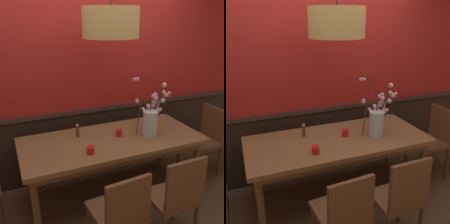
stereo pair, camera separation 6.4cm
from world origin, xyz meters
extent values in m
plane|color=brown|center=(0.00, 0.00, 0.00)|extent=(24.00, 24.00, 0.00)
cube|color=#2D2119|center=(0.00, 0.65, 0.44)|extent=(4.89, 0.12, 0.88)
cube|color=#3E2E24|center=(0.00, 0.64, 0.90)|extent=(4.89, 0.14, 0.05)
cube|color=#B2231E|center=(0.00, 0.65, 1.89)|extent=(4.89, 0.12, 2.01)
cube|color=olive|center=(0.00, 0.00, 0.73)|extent=(1.99, 0.88, 0.05)
cube|color=brown|center=(0.00, 0.00, 0.67)|extent=(1.88, 0.77, 0.08)
cylinder|color=brown|center=(-0.90, -0.35, 0.35)|extent=(0.07, 0.07, 0.71)
cylinder|color=brown|center=(0.90, -0.35, 0.35)|extent=(0.07, 0.07, 0.71)
cylinder|color=brown|center=(-0.90, 0.35, 0.35)|extent=(0.07, 0.07, 0.71)
cylinder|color=brown|center=(0.90, 0.35, 0.35)|extent=(0.07, 0.07, 0.71)
cube|color=brown|center=(-0.30, 0.76, 0.45)|extent=(0.44, 0.41, 0.04)
cube|color=brown|center=(-0.31, 0.93, 0.71)|extent=(0.40, 0.06, 0.47)
cylinder|color=brown|center=(-0.11, 0.60, 0.21)|extent=(0.04, 0.04, 0.43)
cylinder|color=brown|center=(-0.47, 0.58, 0.21)|extent=(0.04, 0.04, 0.43)
cylinder|color=brown|center=(-0.13, 0.93, 0.21)|extent=(0.04, 0.04, 0.43)
cylinder|color=brown|center=(-0.49, 0.92, 0.21)|extent=(0.04, 0.04, 0.43)
cube|color=brown|center=(0.25, -0.79, 0.46)|extent=(0.42, 0.39, 0.04)
cube|color=brown|center=(0.26, -0.96, 0.70)|extent=(0.39, 0.04, 0.45)
cylinder|color=brown|center=(0.07, -0.63, 0.22)|extent=(0.04, 0.04, 0.44)
cylinder|color=brown|center=(0.42, -0.63, 0.22)|extent=(0.04, 0.04, 0.44)
cube|color=brown|center=(1.28, 0.02, 0.46)|extent=(0.43, 0.45, 0.04)
cube|color=brown|center=(1.48, 0.02, 0.70)|extent=(0.04, 0.43, 0.43)
cylinder|color=brown|center=(1.10, -0.17, 0.22)|extent=(0.04, 0.04, 0.44)
cylinder|color=brown|center=(1.11, 0.22, 0.22)|extent=(0.04, 0.04, 0.44)
cylinder|color=brown|center=(1.46, -0.17, 0.22)|extent=(0.04, 0.04, 0.44)
cylinder|color=brown|center=(1.47, 0.21, 0.22)|extent=(0.04, 0.04, 0.44)
cylinder|color=brown|center=(-1.22, 0.20, 0.22)|extent=(0.04, 0.04, 0.44)
cylinder|color=brown|center=(-1.21, -0.15, 0.22)|extent=(0.04, 0.04, 0.44)
cube|color=brown|center=(0.31, 0.81, 0.47)|extent=(0.45, 0.42, 0.04)
cube|color=brown|center=(0.32, 0.99, 0.73)|extent=(0.42, 0.04, 0.48)
cylinder|color=brown|center=(0.50, 0.63, 0.22)|extent=(0.04, 0.04, 0.45)
cylinder|color=brown|center=(0.12, 0.63, 0.22)|extent=(0.04, 0.04, 0.45)
cylinder|color=brown|center=(0.51, 0.98, 0.22)|extent=(0.04, 0.04, 0.45)
cylinder|color=brown|center=(0.13, 0.99, 0.22)|extent=(0.04, 0.04, 0.45)
cube|color=brown|center=(-0.29, -0.77, 0.46)|extent=(0.44, 0.46, 0.04)
cube|color=brown|center=(-0.28, -0.97, 0.69)|extent=(0.39, 0.06, 0.41)
cylinder|color=brown|center=(-0.13, -0.57, 0.22)|extent=(0.04, 0.04, 0.44)
cylinder|color=silver|center=(0.42, -0.09, 0.90)|extent=(0.17, 0.17, 0.29)
cylinder|color=silver|center=(0.42, -0.09, 0.79)|extent=(0.15, 0.15, 0.06)
cylinder|color=#472D23|center=(0.51, 0.00, 0.99)|extent=(0.12, 0.15, 0.47)
sphere|color=#EDAEC1|center=(0.50, -0.02, 0.98)|extent=(0.03, 0.03, 0.03)
sphere|color=silver|center=(0.54, 0.00, 1.07)|extent=(0.04, 0.04, 0.04)
sphere|color=#E7B1C4|center=(0.51, 0.00, 1.07)|extent=(0.05, 0.05, 0.05)
sphere|color=#FAB2C4|center=(0.49, 0.02, 0.98)|extent=(0.05, 0.05, 0.05)
sphere|color=#F0A7CB|center=(0.53, 0.04, 1.09)|extent=(0.05, 0.05, 0.05)
sphere|color=#F0B3C3|center=(0.53, 0.00, 1.02)|extent=(0.05, 0.05, 0.05)
cylinder|color=#472D23|center=(0.50, -0.05, 1.02)|extent=(0.08, 0.16, 0.53)
sphere|color=#F6B3C9|center=(0.53, -0.05, 1.11)|extent=(0.05, 0.05, 0.05)
sphere|color=beige|center=(0.53, -0.05, 1.12)|extent=(0.05, 0.05, 0.05)
sphere|color=#F3AFCB|center=(0.53, 0.00, 1.20)|extent=(0.05, 0.05, 0.05)
cylinder|color=#472D23|center=(0.35, 0.01, 1.08)|extent=(0.14, 0.10, 0.65)
sphere|color=#F5B8BE|center=(0.32, 0.08, 1.38)|extent=(0.04, 0.04, 0.04)
sphere|color=#FDAFC0|center=(0.37, -0.01, 1.05)|extent=(0.04, 0.04, 0.04)
sphere|color=#E7AFC6|center=(0.30, 0.09, 1.37)|extent=(0.04, 0.04, 0.04)
sphere|color=#FEADCD|center=(0.31, 0.03, 1.14)|extent=(0.04, 0.04, 0.04)
sphere|color=#EEB1D0|center=(0.31, 0.02, 1.15)|extent=(0.03, 0.03, 0.03)
sphere|color=#E6ABCC|center=(0.32, 0.05, 1.38)|extent=(0.04, 0.04, 0.04)
cylinder|color=#472D23|center=(0.48, -0.04, 0.99)|extent=(0.11, 0.13, 0.47)
sphere|color=#F0B0C0|center=(0.53, 0.00, 1.13)|extent=(0.03, 0.03, 0.03)
sphere|color=#FDADC5|center=(0.52, -0.04, 1.17)|extent=(0.05, 0.05, 0.05)
sphere|color=beige|center=(0.52, 0.02, 1.18)|extent=(0.05, 0.05, 0.05)
sphere|color=#E6B2C8|center=(0.47, -0.01, 1.03)|extent=(0.05, 0.05, 0.05)
sphere|color=beige|center=(0.53, -0.05, 1.06)|extent=(0.05, 0.05, 0.05)
cylinder|color=#472D23|center=(0.43, -0.06, 0.96)|extent=(0.06, 0.04, 0.41)
sphere|color=#EAB3C4|center=(0.46, -0.07, 1.00)|extent=(0.05, 0.05, 0.05)
sphere|color=#E8AAC3|center=(0.42, -0.03, 1.09)|extent=(0.05, 0.05, 0.05)
sphere|color=#F4AEC6|center=(0.44, -0.04, 1.01)|extent=(0.05, 0.05, 0.05)
cylinder|color=#472D23|center=(0.51, -0.11, 1.06)|extent=(0.03, 0.11, 0.59)
sphere|color=#FAAFCB|center=(0.56, -0.12, 1.33)|extent=(0.05, 0.05, 0.05)
sphere|color=beige|center=(0.51, -0.10, 1.05)|extent=(0.04, 0.04, 0.04)
sphere|color=#E9ABBB|center=(0.51, -0.14, 1.07)|extent=(0.04, 0.04, 0.04)
sphere|color=#FCAAC5|center=(0.54, -0.12, 1.32)|extent=(0.04, 0.04, 0.04)
sphere|color=beige|center=(0.56, -0.11, 1.15)|extent=(0.05, 0.05, 0.05)
cylinder|color=#472D23|center=(0.55, -0.07, 0.98)|extent=(0.12, 0.23, 0.45)
sphere|color=#FAA8CD|center=(0.56, -0.03, 1.00)|extent=(0.03, 0.03, 0.03)
sphere|color=#FAB4C1|center=(0.67, 0.00, 1.17)|extent=(0.06, 0.06, 0.06)
sphere|color=#E6A8CB|center=(0.56, -0.09, 0.97)|extent=(0.04, 0.04, 0.04)
sphere|color=#F4B6BD|center=(0.64, 0.01, 1.21)|extent=(0.05, 0.05, 0.05)
sphere|color=#F6BACA|center=(0.68, -0.02, 1.17)|extent=(0.04, 0.04, 0.04)
sphere|color=#F4B0C5|center=(0.68, -0.04, 1.21)|extent=(0.04, 0.04, 0.04)
cylinder|color=red|center=(0.10, 0.03, 0.79)|extent=(0.07, 0.07, 0.08)
torus|color=red|center=(0.10, 0.03, 0.83)|extent=(0.07, 0.07, 0.01)
cylinder|color=silver|center=(0.10, 0.03, 0.78)|extent=(0.05, 0.05, 0.04)
cylinder|color=red|center=(-0.33, -0.23, 0.79)|extent=(0.07, 0.07, 0.08)
torus|color=red|center=(-0.33, -0.23, 0.83)|extent=(0.08, 0.08, 0.01)
cylinder|color=silver|center=(-0.33, -0.23, 0.78)|extent=(0.05, 0.05, 0.04)
cylinder|color=brown|center=(-0.33, 0.19, 0.82)|extent=(0.04, 0.04, 0.13)
cylinder|color=beige|center=(-0.33, 0.19, 0.89)|extent=(0.03, 0.03, 0.02)
cylinder|color=tan|center=(-0.02, -0.01, 1.97)|extent=(0.54, 0.54, 0.29)
sphere|color=#F9EAB7|center=(-0.02, -0.01, 1.93)|extent=(0.14, 0.14, 0.14)
camera|label=1|loc=(-1.04, -2.44, 2.02)|focal=42.51mm
camera|label=2|loc=(-0.98, -2.46, 2.02)|focal=42.51mm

